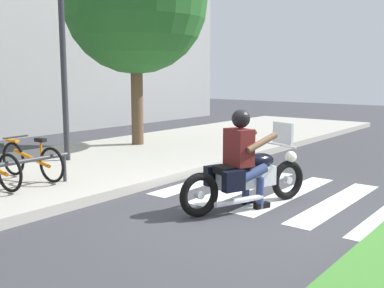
{
  "coord_description": "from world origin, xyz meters",
  "views": [
    {
      "loc": [
        -5.08,
        -3.19,
        1.91
      ],
      "look_at": [
        0.35,
        1.12,
        0.84
      ],
      "focal_mm": 42.53,
      "sensor_mm": 36.0,
      "label": 1
    }
  ],
  "objects_px": {
    "rider": "(243,152)",
    "bicycle_4": "(32,160)",
    "motorcycle": "(247,177)",
    "street_lamp": "(62,31)",
    "tree_near_rack": "(135,1)"
  },
  "relations": [
    {
      "from": "bicycle_4",
      "to": "tree_near_rack",
      "type": "xyz_separation_m",
      "value": [
        3.89,
        1.4,
        3.18
      ]
    },
    {
      "from": "street_lamp",
      "to": "motorcycle",
      "type": "bearing_deg",
      "value": -92.2
    },
    {
      "from": "motorcycle",
      "to": "bicycle_4",
      "type": "distance_m",
      "value": 3.67
    },
    {
      "from": "rider",
      "to": "bicycle_4",
      "type": "height_order",
      "value": "rider"
    },
    {
      "from": "rider",
      "to": "motorcycle",
      "type": "bearing_deg",
      "value": -22.19
    },
    {
      "from": "street_lamp",
      "to": "tree_near_rack",
      "type": "distance_m",
      "value": 2.64
    },
    {
      "from": "rider",
      "to": "bicycle_4",
      "type": "relative_size",
      "value": 0.9
    },
    {
      "from": "motorcycle",
      "to": "street_lamp",
      "type": "height_order",
      "value": "street_lamp"
    },
    {
      "from": "bicycle_4",
      "to": "tree_near_rack",
      "type": "relative_size",
      "value": 0.29
    },
    {
      "from": "tree_near_rack",
      "to": "street_lamp",
      "type": "bearing_deg",
      "value": -170.71
    },
    {
      "from": "rider",
      "to": "street_lamp",
      "type": "distance_m",
      "value": 4.82
    },
    {
      "from": "motorcycle",
      "to": "street_lamp",
      "type": "relative_size",
      "value": 0.47
    },
    {
      "from": "motorcycle",
      "to": "street_lamp",
      "type": "bearing_deg",
      "value": 87.8
    },
    {
      "from": "motorcycle",
      "to": "tree_near_rack",
      "type": "relative_size",
      "value": 0.39
    },
    {
      "from": "rider",
      "to": "bicycle_4",
      "type": "distance_m",
      "value": 3.64
    }
  ]
}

